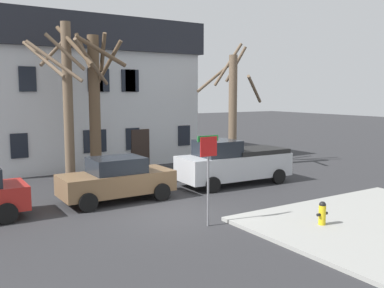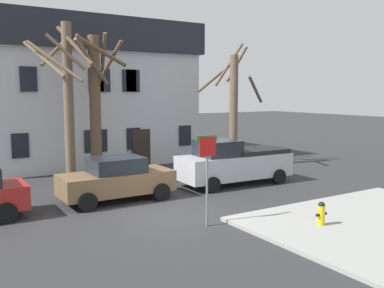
# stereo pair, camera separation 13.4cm
# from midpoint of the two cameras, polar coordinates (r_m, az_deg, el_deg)

# --- Properties ---
(ground_plane) EXTENTS (120.00, 120.00, 0.00)m
(ground_plane) POSITION_cam_midpoint_polar(r_m,az_deg,el_deg) (14.86, -2.78, -9.33)
(ground_plane) COLOR #2D2D30
(building_main) EXTENTS (12.24, 8.17, 8.21)m
(building_main) POSITION_cam_midpoint_polar(r_m,az_deg,el_deg) (26.89, -14.57, 6.72)
(building_main) COLOR silver
(building_main) RESTS_ON ground_plane
(tree_bare_near) EXTENTS (3.72, 3.08, 7.31)m
(tree_bare_near) POSITION_cam_midpoint_polar(r_m,az_deg,el_deg) (20.27, -16.55, 6.24)
(tree_bare_near) COLOR brown
(tree_bare_near) RESTS_ON ground_plane
(tree_bare_mid) EXTENTS (2.91, 2.89, 7.16)m
(tree_bare_mid) POSITION_cam_midpoint_polar(r_m,az_deg,el_deg) (20.55, -13.09, 5.85)
(tree_bare_mid) COLOR brown
(tree_bare_mid) RESTS_ON ground_plane
(tree_bare_far) EXTENTS (3.48, 3.52, 6.95)m
(tree_bare_far) POSITION_cam_midpoint_polar(r_m,az_deg,el_deg) (23.90, 5.29, 5.23)
(tree_bare_far) COLOR brown
(tree_bare_far) RESTS_ON ground_plane
(car_brown_sedan) EXTENTS (4.31, 2.04, 1.69)m
(car_brown_sedan) POSITION_cam_midpoint_polar(r_m,az_deg,el_deg) (16.67, -10.25, -4.65)
(car_brown_sedan) COLOR brown
(car_brown_sedan) RESTS_ON ground_plane
(pickup_truck_silver) EXTENTS (5.34, 2.31, 2.06)m
(pickup_truck_silver) POSITION_cam_midpoint_polar(r_m,az_deg,el_deg) (19.43, 5.38, -2.48)
(pickup_truck_silver) COLOR #B7BABF
(pickup_truck_silver) RESTS_ON ground_plane
(fire_hydrant) EXTENTS (0.42, 0.22, 0.73)m
(fire_hydrant) POSITION_cam_midpoint_polar(r_m,az_deg,el_deg) (13.78, 16.76, -8.79)
(fire_hydrant) COLOR gold
(fire_hydrant) RESTS_ON sidewalk_slab
(street_sign_pole) EXTENTS (0.76, 0.07, 2.85)m
(street_sign_pole) POSITION_cam_midpoint_polar(r_m,az_deg,el_deg) (13.12, 1.90, -2.59)
(street_sign_pole) COLOR slate
(street_sign_pole) RESTS_ON ground_plane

